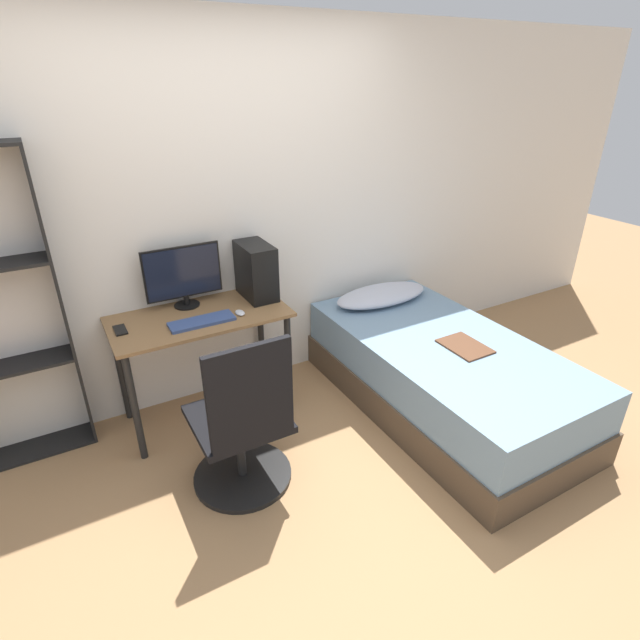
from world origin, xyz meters
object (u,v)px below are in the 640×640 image
monitor (183,275)px  office_chair (243,434)px  bed (442,374)px  keyboard (202,321)px  pc_tower (256,271)px

monitor → office_chair: bearing=-90.7°
office_chair → bed: office_chair is taller
office_chair → bed: size_ratio=0.50×
office_chair → keyboard: office_chair is taller
office_chair → bed: (1.49, 0.05, -0.11)m
keyboard → pc_tower: size_ratio=1.07×
bed → keyboard: 1.67m
keyboard → pc_tower: pc_tower is taller
bed → monitor: (-1.48, 0.90, 0.72)m
pc_tower → monitor: bearing=169.2°
bed → pc_tower: 1.47m
office_chair → monitor: (0.01, 0.95, 0.61)m
monitor → pc_tower: size_ratio=1.34×
office_chair → pc_tower: bearing=61.0°
bed → pc_tower: size_ratio=5.37×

